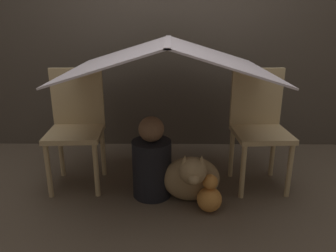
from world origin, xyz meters
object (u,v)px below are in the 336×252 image
Objects in this scene: chair_left at (76,123)px; person_front at (152,163)px; chair_right at (259,123)px; dog at (191,177)px.

person_front is at bearing -23.06° from chair_left.
chair_right is (1.35, -0.00, 0.00)m from chair_left.
person_front is (0.57, -0.21, -0.22)m from chair_left.
chair_right is at bearing -2.94° from chair_left.
chair_left is 1.00× the size of chair_right.
chair_left is at bearing 159.78° from dog.
chair_left is 0.94m from dog.
chair_right reaches higher than dog.
dog is at bearing -20.43° from person_front.
chair_left is at bearing 159.88° from person_front.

